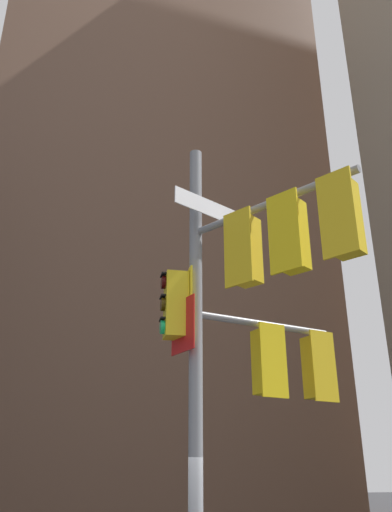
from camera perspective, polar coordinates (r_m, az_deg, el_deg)
name	(u,v)px	position (r m, az deg, el deg)	size (l,w,h in m)	color
building_mid_block	(137,198)	(34.38, -6.42, 6.34)	(17.51, 17.51, 37.79)	brown
signal_pole_assembly	(251,315)	(7.70, 6.00, -6.45)	(3.05, 3.15, 7.38)	gray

